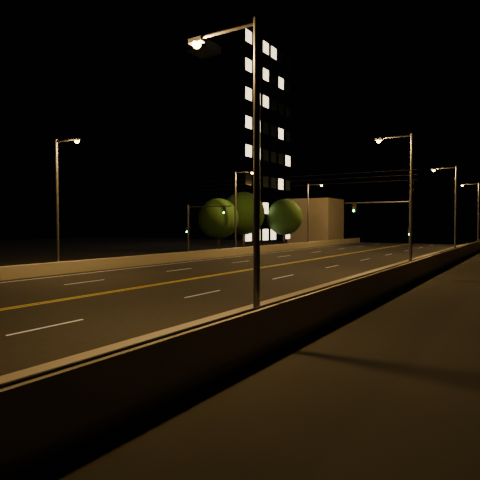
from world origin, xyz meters
The scene contains 22 objects.
road centered at (0.00, 20.00, 0.01)m, with size 18.00×120.00×0.02m, color black.
sidewalk centered at (10.80, 20.00, 0.15)m, with size 3.60×120.00×0.30m, color gray.
curb centered at (8.93, 20.00, 0.07)m, with size 0.14×120.00×0.15m, color gray.
parapet_wall centered at (12.45, 20.00, 0.80)m, with size 0.30×120.00×1.00m, color #9D9583.
jersey_barrier centered at (-9.89, 20.00, 0.43)m, with size 0.45×120.00×0.87m, color #9D9583.
distant_building_left centered at (-16.00, 73.39, 4.09)m, with size 8.00×8.00×8.17m, color gray.
parapet_rail centered at (12.45, 20.00, 1.33)m, with size 0.06×0.06×120.00m, color black.
lane_markings centered at (0.00, 19.93, 0.02)m, with size 17.32×116.00×0.00m.
streetlight_0 centered at (11.53, 3.36, 5.50)m, with size 2.55×0.28×9.58m.
streetlight_1 centered at (11.53, 23.75, 5.50)m, with size 2.55×0.28×9.58m.
streetlight_2 centered at (11.53, 44.50, 5.50)m, with size 2.55×0.28×9.58m.
streetlight_3 centered at (11.53, 67.86, 5.50)m, with size 2.55×0.28×9.58m.
streetlight_4 centered at (-9.93, 12.82, 5.50)m, with size 2.55×0.28×9.58m.
streetlight_5 centered at (-9.93, 36.41, 5.50)m, with size 2.55×0.28×9.58m.
streetlight_6 centered at (-9.93, 56.63, 5.50)m, with size 2.55×0.28×9.58m.
traffic_signal_right centered at (9.92, 27.26, 3.49)m, with size 5.11×0.31×5.42m.
traffic_signal_left centered at (-8.72, 27.26, 3.49)m, with size 5.11×0.31×5.42m.
overhead_wires centered at (0.00, 29.50, 7.40)m, with size 22.00×0.03×0.83m.
building_tower centered at (-26.45, 52.32, 15.49)m, with size 24.00×15.00×32.12m.
tree_0 centered at (-13.51, 37.73, 4.19)m, with size 4.91×4.91×6.66m.
tree_1 centered at (-14.88, 45.63, 5.00)m, with size 5.86×5.86×7.94m.
tree_2 centered at (-12.82, 53.98, 4.59)m, with size 5.37×5.37×7.28m.
Camera 1 is at (18.71, -8.54, 3.60)m, focal length 35.00 mm.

